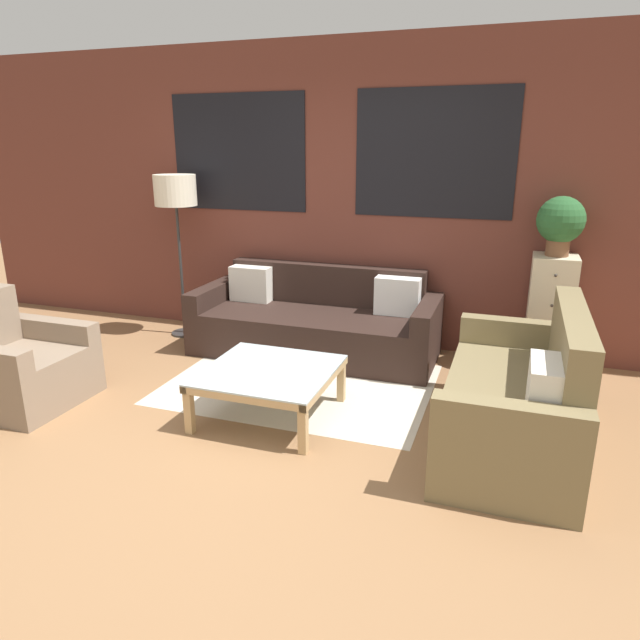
{
  "coord_description": "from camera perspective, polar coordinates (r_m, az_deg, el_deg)",
  "views": [
    {
      "loc": [
        1.7,
        -2.82,
        1.88
      ],
      "look_at": [
        0.29,
        1.25,
        0.55
      ],
      "focal_mm": 32.0,
      "sensor_mm": 36.0,
      "label": 1
    }
  ],
  "objects": [
    {
      "name": "rug",
      "position": [
        4.7,
        -2.0,
        -6.38
      ],
      "size": [
        2.1,
        1.55,
        0.0
      ],
      "color": "beige",
      "rests_on": "ground_plane"
    },
    {
      "name": "couch_dark",
      "position": [
        5.31,
        -0.42,
        -0.4
      ],
      "size": [
        2.24,
        0.88,
        0.78
      ],
      "color": "black",
      "rests_on": "ground_plane"
    },
    {
      "name": "ground_plane",
      "position": [
        3.79,
        -10.68,
        -12.87
      ],
      "size": [
        16.0,
        16.0,
        0.0
      ],
      "primitive_type": "plane",
      "color": "#8E6642"
    },
    {
      "name": "coffee_table",
      "position": [
        4.07,
        -5.11,
        -5.59
      ],
      "size": [
        0.9,
        0.9,
        0.36
      ],
      "color": "silver",
      "rests_on": "ground_plane"
    },
    {
      "name": "wall_back_brick",
      "position": [
        5.55,
        1.18,
        12.28
      ],
      "size": [
        8.4,
        0.09,
        2.8
      ],
      "color": "brown",
      "rests_on": "ground_plane"
    },
    {
      "name": "drawer_cabinet",
      "position": [
        5.2,
        21.94,
        0.52
      ],
      "size": [
        0.36,
        0.38,
        1.0
      ],
      "color": "beige",
      "rests_on": "ground_plane"
    },
    {
      "name": "potted_plant",
      "position": [
        5.05,
        22.93,
        9.02
      ],
      "size": [
        0.38,
        0.38,
        0.48
      ],
      "color": "brown",
      "rests_on": "drawer_cabinet"
    },
    {
      "name": "floor_lamp",
      "position": [
        5.8,
        -14.24,
        11.87
      ],
      "size": [
        0.4,
        0.4,
        1.6
      ],
      "color": "#2D2D2D",
      "rests_on": "ground_plane"
    },
    {
      "name": "settee_vintage",
      "position": [
        3.89,
        19.22,
        -7.65
      ],
      "size": [
        0.8,
        1.67,
        0.92
      ],
      "color": "olive",
      "rests_on": "ground_plane"
    },
    {
      "name": "armchair_corner",
      "position": [
        4.85,
        -27.83,
        -4.19
      ],
      "size": [
        0.8,
        0.8,
        0.84
      ],
      "color": "#84705B",
      "rests_on": "ground_plane"
    }
  ]
}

